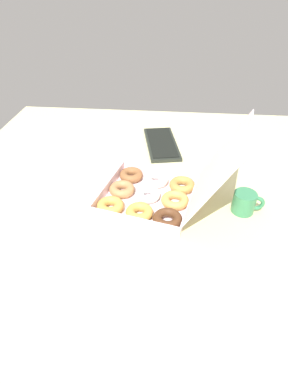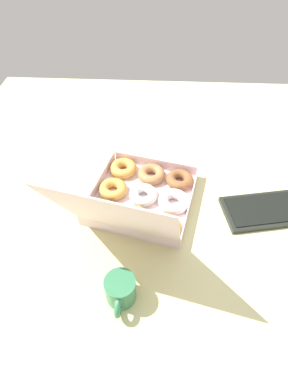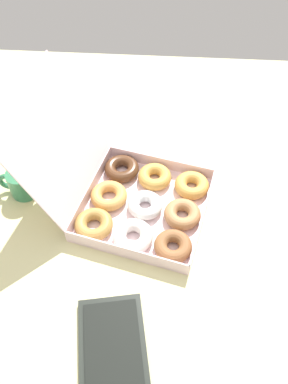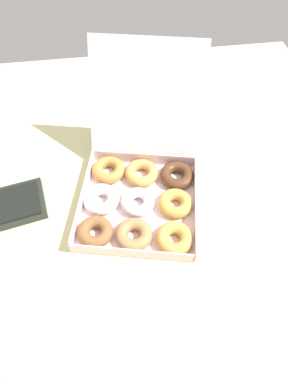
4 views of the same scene
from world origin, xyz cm
name	(u,v)px [view 3 (image 3 of 4)]	position (x,y,z in cm)	size (l,w,h in cm)	color
ground_plane	(152,223)	(0.00, 0.00, -1.00)	(180.00, 180.00, 2.00)	beige
donut_box	(136,199)	(4.96, 4.86, 3.78)	(46.30, 58.34, 36.47)	white
keyboard	(115,375)	(-42.69, 5.75, 1.06)	(38.28, 22.11, 2.20)	black
coffee_mug	(22,182)	(8.45, 40.32, 4.41)	(8.75, 12.27, 8.59)	#357E54
paper_napkin	(253,273)	(-14.88, -27.92, 0.07)	(10.79, 9.17, 0.15)	white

